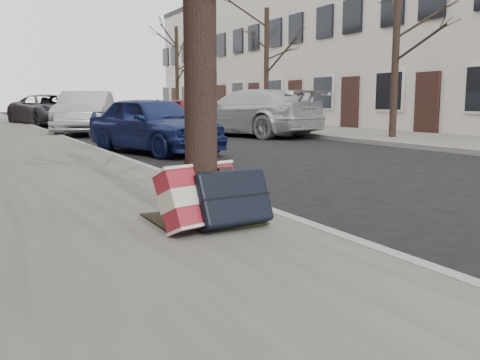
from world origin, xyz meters
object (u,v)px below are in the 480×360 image
car_near_front (153,124)px  car_near_mid (86,113)px  suitcase_red (201,197)px  suitcase_navy (231,198)px

car_near_front → car_near_mid: size_ratio=0.82×
suitcase_red → car_near_front: car_near_front is taller
car_near_front → car_near_mid: car_near_mid is taller
suitcase_navy → suitcase_red: bearing=156.3°
suitcase_navy → car_near_front: 7.86m
suitcase_red → car_near_mid: car_near_mid is taller
car_near_mid → suitcase_navy: bearing=-77.2°
car_near_front → suitcase_red: bearing=-121.3°
suitcase_red → suitcase_navy: size_ratio=1.09×
suitcase_red → car_near_mid: size_ratio=0.15×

